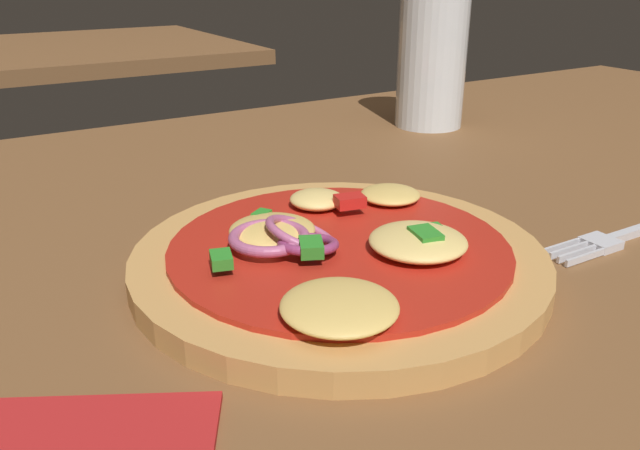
# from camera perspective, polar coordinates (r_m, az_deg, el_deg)

# --- Properties ---
(dining_table) EXTENTS (1.48, 0.81, 0.03)m
(dining_table) POSITION_cam_1_polar(r_m,az_deg,el_deg) (0.35, 3.81, -6.37)
(dining_table) COLOR brown
(dining_table) RESTS_ON ground
(pizza) EXTENTS (0.22, 0.22, 0.03)m
(pizza) POSITION_cam_1_polar(r_m,az_deg,el_deg) (0.35, 1.71, -2.73)
(pizza) COLOR tan
(pizza) RESTS_ON dining_table
(beer_glass) EXTENTS (0.07, 0.07, 0.14)m
(beer_glass) POSITION_cam_1_polar(r_m,az_deg,el_deg) (0.66, 9.89, 14.00)
(beer_glass) COLOR silver
(beer_glass) RESTS_ON dining_table
(background_table) EXTENTS (0.76, 0.54, 0.03)m
(background_table) POSITION_cam_1_polar(r_m,az_deg,el_deg) (1.39, -24.24, 13.66)
(background_table) COLOR brown
(background_table) RESTS_ON ground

